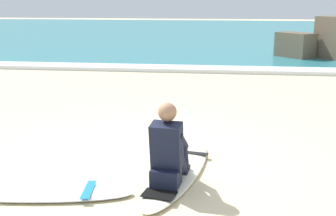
% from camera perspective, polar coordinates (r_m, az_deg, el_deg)
% --- Properties ---
extents(ground_plane, '(80.00, 80.00, 0.00)m').
position_cam_1_polar(ground_plane, '(5.93, -3.74, -7.12)').
color(ground_plane, beige).
extents(sea, '(80.00, 28.00, 0.10)m').
position_cam_1_polar(sea, '(26.88, 4.98, 9.62)').
color(sea, teal).
rests_on(sea, ground).
extents(breaking_foam, '(80.00, 0.90, 0.11)m').
position_cam_1_polar(breaking_foam, '(13.29, 2.51, 5.08)').
color(breaking_foam, white).
rests_on(breaking_foam, ground).
extents(surfboard_main, '(0.92, 2.35, 0.08)m').
position_cam_1_polar(surfboard_main, '(5.53, 1.29, -8.31)').
color(surfboard_main, '#EFE5C6').
rests_on(surfboard_main, ground).
extents(surfer_seated, '(0.42, 0.73, 0.95)m').
position_cam_1_polar(surfer_seated, '(5.05, 0.06, -5.65)').
color(surfer_seated, black).
rests_on(surfer_seated, surfboard_main).
extents(surfboard_spare_near, '(2.31, 0.75, 0.08)m').
position_cam_1_polar(surfboard_spare_near, '(5.23, -17.19, -10.32)').
color(surfboard_spare_near, white).
rests_on(surfboard_spare_near, ground).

